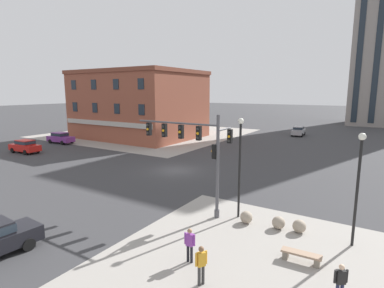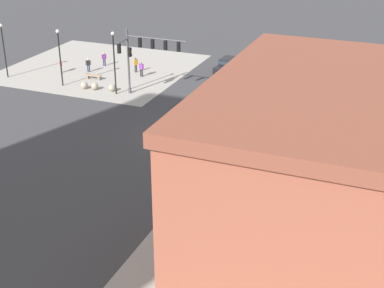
% 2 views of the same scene
% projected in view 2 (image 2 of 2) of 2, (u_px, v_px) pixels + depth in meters
% --- Properties ---
extents(ground_plane, '(320.00, 320.00, 0.00)m').
position_uv_depth(ground_plane, '(179.00, 137.00, 46.77)').
color(ground_plane, '#38383A').
extents(sidewalk_corner_slab, '(20.00, 19.00, 0.02)m').
position_uv_depth(sidewalk_corner_slab, '(101.00, 68.00, 64.44)').
color(sidewalk_corner_slab, gray).
rests_on(sidewalk_corner_slab, ground).
extents(traffic_signal_main, '(6.36, 2.09, 6.50)m').
position_uv_depth(traffic_signal_main, '(141.00, 52.00, 54.13)').
color(traffic_signal_main, '#4C4C51').
rests_on(traffic_signal_main, ground).
extents(bollard_sphere_curb_a, '(0.74, 0.74, 0.74)m').
position_uv_depth(bollard_sphere_curb_a, '(112.00, 88.00, 56.96)').
color(bollard_sphere_curb_a, gray).
rests_on(bollard_sphere_curb_a, ground).
extents(bollard_sphere_curb_b, '(0.74, 0.74, 0.74)m').
position_uv_depth(bollard_sphere_curb_b, '(95.00, 86.00, 57.38)').
color(bollard_sphere_curb_b, gray).
rests_on(bollard_sphere_curb_b, ground).
extents(bollard_sphere_curb_c, '(0.74, 0.74, 0.74)m').
position_uv_depth(bollard_sphere_curb_c, '(84.00, 85.00, 57.63)').
color(bollard_sphere_curb_c, gray).
rests_on(bollard_sphere_curb_c, ground).
extents(bench_near_signal, '(1.82, 0.56, 0.49)m').
position_uv_depth(bench_near_signal, '(93.00, 76.00, 60.53)').
color(bench_near_signal, '#9E7F66').
rests_on(bench_near_signal, ground).
extents(pedestrian_near_bench, '(0.46, 0.36, 1.54)m').
position_uv_depth(pedestrian_near_bench, '(88.00, 64.00, 62.64)').
color(pedestrian_near_bench, '#232847').
rests_on(pedestrian_near_bench, ground).
extents(pedestrian_at_curb, '(0.35, 0.48, 1.70)m').
position_uv_depth(pedestrian_at_curb, '(136.00, 64.00, 62.49)').
color(pedestrian_at_curb, '#333333').
rests_on(pedestrian_at_curb, ground).
extents(pedestrian_walking_east, '(0.40, 0.43, 1.61)m').
position_uv_depth(pedestrian_walking_east, '(104.00, 58.00, 64.76)').
color(pedestrian_walking_east, '#232847').
rests_on(pedestrian_walking_east, ground).
extents(pedestrian_with_bag, '(0.55, 0.24, 1.67)m').
position_uv_depth(pedestrian_with_bag, '(141.00, 68.00, 61.08)').
color(pedestrian_with_bag, black).
rests_on(pedestrian_with_bag, ground).
extents(pedestrian_by_lamp, '(0.42, 0.41, 1.55)m').
position_uv_depth(pedestrian_by_lamp, '(61.00, 65.00, 62.40)').
color(pedestrian_by_lamp, '#333333').
rests_on(pedestrian_by_lamp, ground).
extents(street_lamp_corner_near, '(0.36, 0.36, 6.28)m').
position_uv_depth(street_lamp_corner_near, '(114.00, 56.00, 54.74)').
color(street_lamp_corner_near, black).
rests_on(street_lamp_corner_near, ground).
extents(street_lamp_mid_sidewalk, '(0.36, 0.36, 5.88)m').
position_uv_depth(street_lamp_mid_sidewalk, '(59.00, 51.00, 57.22)').
color(street_lamp_mid_sidewalk, black).
rests_on(street_lamp_mid_sidewalk, ground).
extents(street_lamp_corner_far, '(0.36, 0.36, 5.84)m').
position_uv_depth(street_lamp_corner_far, '(3.00, 45.00, 59.77)').
color(street_lamp_corner_far, black).
rests_on(street_lamp_corner_far, ground).
extents(car_main_northbound_near, '(2.09, 4.50, 1.68)m').
position_uv_depth(car_main_northbound_near, '(228.00, 65.00, 62.27)').
color(car_main_northbound_near, black).
rests_on(car_main_northbound_near, ground).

